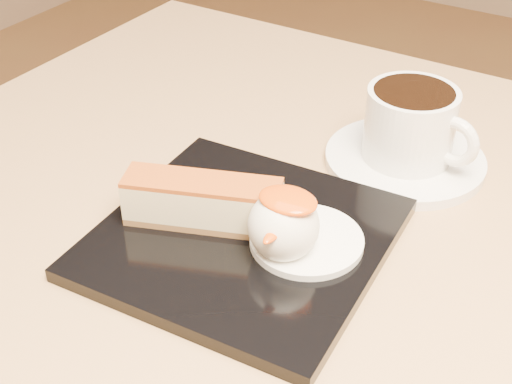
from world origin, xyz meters
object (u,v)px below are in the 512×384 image
Objects in this scene: ice_cream_scoop at (284,226)px; coffee_cup at (412,124)px; table at (263,368)px; saucer at (405,160)px; cheesecake at (203,202)px; dessert_plate at (243,238)px.

coffee_cup reaches higher than ice_cream_scoop.
saucer is at bearing 72.21° from table.
ice_cream_scoop is at bearing -33.02° from table.
cheesecake is at bearing 180.00° from ice_cream_scoop.
saucer is at bearing 70.00° from dessert_plate.
dessert_plate is at bearing -110.00° from saucer.
table is 3.64× the size of dessert_plate.
cheesecake is 0.87× the size of saucer.
ice_cream_scoop is (0.08, 0.00, 0.01)m from cheesecake.
cheesecake reaches higher than table.
ice_cream_scoop is at bearing -88.02° from coffee_cup.
table is at bearing 0.03° from cheesecake.
cheesecake is 1.18× the size of coffee_cup.
coffee_cup is at bearing -10.55° from saucer.
dessert_plate is 0.20m from coffee_cup.
saucer is at bearing -180.00° from coffee_cup.
coffee_cup is at bearing 71.53° from table.
table is 0.24m from saucer.
ice_cream_scoop is (0.03, -0.02, 0.19)m from table.
dessert_plate is 1.69× the size of cheesecake.
ice_cream_scoop is at bearing -97.92° from saucer.
saucer is 1.35× the size of coffee_cup.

